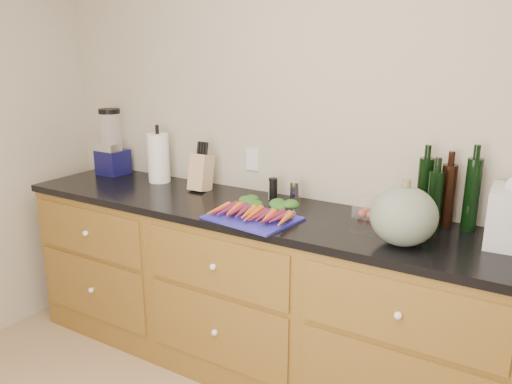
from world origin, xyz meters
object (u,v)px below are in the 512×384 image
Objects in this scene: squash at (404,216)px; carrots at (256,211)px; knife_block at (201,172)px; tomato_box at (372,210)px; blender_appliance at (112,146)px; paper_towel at (159,158)px; cutting_board at (252,218)px.

carrots is at bearing -178.91° from squash.
tomato_box is (1.02, 0.03, -0.07)m from knife_block.
carrots is 1.45× the size of squash.
blender_appliance is 0.40m from paper_towel.
paper_towel reaches higher than squash.
carrots is at bearing 90.00° from cutting_board.
blender_appliance is (-1.28, 0.29, 0.16)m from carrots.
blender_appliance is at bearing -179.60° from tomato_box.
squash reaches higher than cutting_board.
knife_block is at bearing -1.36° from blender_appliance.
knife_block reaches higher than cutting_board.
paper_towel is at bearing 161.78° from carrots.
squash is 1.33× the size of knife_block.
squash is at bearing -11.56° from knife_block.
paper_towel is 1.37m from tomato_box.
carrots is 0.94× the size of blender_appliance.
cutting_board is at bearing -145.97° from tomato_box.
paper_towel is (-0.88, 0.32, 0.14)m from cutting_board.
tomato_box is at bearing 1.68° from knife_block.
blender_appliance reaches higher than paper_towel.
paper_towel is (-0.88, 0.29, 0.12)m from carrots.
squash is at bearing -51.88° from tomato_box.
tomato_box is at bearing 34.03° from cutting_board.
carrots is at bearing -148.58° from tomato_box.
cutting_board is at bearing -176.38° from squash.
cutting_board is 2.56× the size of tomato_box.
cutting_board is 0.04m from carrots.
squash is (0.71, 0.01, 0.09)m from carrots.
cutting_board is 0.94m from paper_towel.
tomato_box reaches higher than carrots.
paper_towel is (-1.59, 0.27, 0.02)m from squash.
paper_towel is at bearing 176.65° from knife_block.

